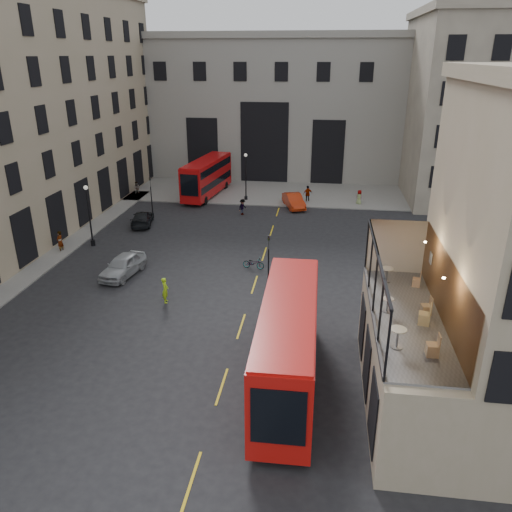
# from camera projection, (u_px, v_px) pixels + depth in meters

# --- Properties ---
(ground) EXTENTS (140.00, 140.00, 0.00)m
(ground) POSITION_uv_depth(u_px,v_px,m) (261.00, 390.00, 24.73)
(ground) COLOR black
(ground) RESTS_ON ground
(host_building_main) EXTENTS (7.26, 11.40, 15.10)m
(host_building_main) POSITION_uv_depth(u_px,v_px,m) (501.00, 254.00, 20.57)
(host_building_main) COLOR tan
(host_building_main) RESTS_ON ground
(host_frontage) EXTENTS (3.00, 11.00, 4.50)m
(host_frontage) POSITION_uv_depth(u_px,v_px,m) (401.00, 361.00, 23.08)
(host_frontage) COLOR tan
(host_frontage) RESTS_ON ground
(cafe_floor) EXTENTS (3.00, 10.00, 0.10)m
(cafe_floor) POSITION_uv_depth(u_px,v_px,m) (406.00, 318.00, 22.22)
(cafe_floor) COLOR slate
(cafe_floor) RESTS_ON host_frontage
(gateway) EXTENTS (35.00, 10.60, 18.00)m
(gateway) POSITION_uv_depth(u_px,v_px,m) (269.00, 104.00, 65.89)
(gateway) COLOR gray
(gateway) RESTS_ON ground
(building_right) EXTENTS (16.60, 18.60, 20.00)m
(building_right) POSITION_uv_depth(u_px,v_px,m) (486.00, 103.00, 55.06)
(building_right) COLOR #A79D87
(building_right) RESTS_ON ground
(pavement_far) EXTENTS (40.00, 12.00, 0.12)m
(pavement_far) POSITION_uv_depth(u_px,v_px,m) (251.00, 191.00, 60.35)
(pavement_far) COLOR slate
(pavement_far) RESTS_ON ground
(traffic_light_near) EXTENTS (0.16, 0.20, 3.80)m
(traffic_light_near) POSITION_uv_depth(u_px,v_px,m) (269.00, 254.00, 34.96)
(traffic_light_near) COLOR black
(traffic_light_near) RESTS_ON ground
(traffic_light_far) EXTENTS (0.16, 0.20, 3.80)m
(traffic_light_far) POSITION_uv_depth(u_px,v_px,m) (151.00, 190.00, 51.39)
(traffic_light_far) COLOR black
(traffic_light_far) RESTS_ON ground
(street_lamp_a) EXTENTS (0.36, 0.36, 5.33)m
(street_lamp_a) POSITION_uv_depth(u_px,v_px,m) (90.00, 219.00, 42.46)
(street_lamp_a) COLOR black
(street_lamp_a) RESTS_ON ground
(street_lamp_b) EXTENTS (0.36, 0.36, 5.33)m
(street_lamp_b) POSITION_uv_depth(u_px,v_px,m) (246.00, 180.00, 55.80)
(street_lamp_b) COLOR black
(street_lamp_b) RESTS_ON ground
(bus_near) EXTENTS (2.74, 11.46, 4.57)m
(bus_near) POSITION_uv_depth(u_px,v_px,m) (288.00, 340.00, 24.16)
(bus_near) COLOR red
(bus_near) RESTS_ON ground
(bus_far) EXTENTS (3.82, 10.86, 4.25)m
(bus_far) POSITION_uv_depth(u_px,v_px,m) (207.00, 176.00, 57.77)
(bus_far) COLOR #B90C0E
(bus_far) RESTS_ON ground
(car_a) EXTENTS (2.59, 4.88, 1.58)m
(car_a) POSITION_uv_depth(u_px,v_px,m) (123.00, 266.00, 37.24)
(car_a) COLOR #93979B
(car_a) RESTS_ON ground
(car_b) EXTENTS (2.96, 4.83, 1.50)m
(car_b) POSITION_uv_depth(u_px,v_px,m) (294.00, 201.00, 53.82)
(car_b) COLOR #AF270A
(car_b) RESTS_ON ground
(car_c) EXTENTS (2.74, 4.80, 1.31)m
(car_c) POSITION_uv_depth(u_px,v_px,m) (142.00, 218.00, 48.40)
(car_c) COLOR black
(car_c) RESTS_ON ground
(bicycle) EXTENTS (1.77, 0.85, 0.89)m
(bicycle) POSITION_uv_depth(u_px,v_px,m) (253.00, 263.00, 38.56)
(bicycle) COLOR gray
(bicycle) RESTS_ON ground
(cyclist) EXTENTS (0.55, 0.72, 1.77)m
(cyclist) POSITION_uv_depth(u_px,v_px,m) (165.00, 290.00, 33.14)
(cyclist) COLOR #A6E017
(cyclist) RESTS_ON ground
(pedestrian_a) EXTENTS (0.86, 0.70, 1.67)m
(pedestrian_a) POSITION_uv_depth(u_px,v_px,m) (137.00, 189.00, 58.34)
(pedestrian_a) COLOR gray
(pedestrian_a) RESTS_ON ground
(pedestrian_b) EXTENTS (1.06, 1.24, 1.66)m
(pedestrian_b) POSITION_uv_depth(u_px,v_px,m) (243.00, 207.00, 51.35)
(pedestrian_b) COLOR gray
(pedestrian_b) RESTS_ON ground
(pedestrian_c) EXTENTS (1.19, 0.84, 1.88)m
(pedestrian_c) POSITION_uv_depth(u_px,v_px,m) (308.00, 194.00, 55.73)
(pedestrian_c) COLOR gray
(pedestrian_c) RESTS_ON ground
(pedestrian_d) EXTENTS (0.96, 0.89, 1.64)m
(pedestrian_d) POSITION_uv_depth(u_px,v_px,m) (359.00, 197.00, 54.80)
(pedestrian_d) COLOR gray
(pedestrian_d) RESTS_ON ground
(pedestrian_e) EXTENTS (0.53, 0.72, 1.83)m
(pedestrian_e) POSITION_uv_depth(u_px,v_px,m) (60.00, 242.00, 41.63)
(pedestrian_e) COLOR gray
(pedestrian_e) RESTS_ON ground
(cafe_table_near) EXTENTS (0.67, 0.67, 0.83)m
(cafe_table_near) POSITION_uv_depth(u_px,v_px,m) (398.00, 335.00, 19.68)
(cafe_table_near) COLOR silver
(cafe_table_near) RESTS_ON cafe_floor
(cafe_table_mid) EXTENTS (0.53, 0.53, 0.67)m
(cafe_table_mid) POSITION_uv_depth(u_px,v_px,m) (388.00, 303.00, 22.47)
(cafe_table_mid) COLOR beige
(cafe_table_mid) RESTS_ON cafe_floor
(cafe_table_far) EXTENTS (0.60, 0.60, 0.75)m
(cafe_table_far) POSITION_uv_depth(u_px,v_px,m) (387.00, 272.00, 25.47)
(cafe_table_far) COLOR white
(cafe_table_far) RESTS_ON cafe_floor
(cafe_chair_a) EXTENTS (0.46, 0.46, 0.93)m
(cafe_chair_a) POSITION_uv_depth(u_px,v_px,m) (433.00, 349.00, 19.24)
(cafe_chair_a) COLOR tan
(cafe_chair_a) RESTS_ON cafe_floor
(cafe_chair_b) EXTENTS (0.56, 0.56, 0.97)m
(cafe_chair_b) POSITION_uv_depth(u_px,v_px,m) (425.00, 318.00, 21.49)
(cafe_chair_b) COLOR tan
(cafe_chair_b) RESTS_ON cafe_floor
(cafe_chair_c) EXTENTS (0.46, 0.46, 0.84)m
(cafe_chair_c) POSITION_uv_depth(u_px,v_px,m) (426.00, 309.00, 22.33)
(cafe_chair_c) COLOR tan
(cafe_chair_c) RESTS_ON cafe_floor
(cafe_chair_d) EXTENTS (0.46, 0.46, 0.78)m
(cafe_chair_d) POSITION_uv_depth(u_px,v_px,m) (417.00, 282.00, 25.02)
(cafe_chair_d) COLOR tan
(cafe_chair_d) RESTS_ON cafe_floor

